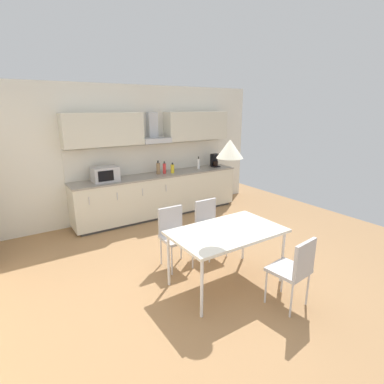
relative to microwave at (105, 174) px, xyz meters
name	(u,v)px	position (x,y,z in m)	size (l,w,h in m)	color
ground_plane	(215,278)	(0.61, -2.67, -1.05)	(7.73, 8.93, 0.02)	#9E754C
wall_back	(128,153)	(0.61, 0.36, 0.31)	(6.18, 0.10, 2.70)	silver
kitchen_counter	(159,194)	(1.13, 0.00, -0.59)	(3.64, 0.65, 0.90)	#333333
backsplash_tile	(152,158)	(1.13, 0.30, 0.16)	(3.62, 0.02, 0.59)	silver
upper_wall_cabinets	(154,128)	(1.13, 0.14, 0.81)	(3.62, 0.40, 0.61)	beige
microwave	(105,174)	(0.00, 0.00, 0.00)	(0.48, 0.35, 0.28)	#ADADB2
coffee_maker	(215,160)	(2.63, 0.03, 0.01)	(0.18, 0.19, 0.30)	black
bottle_white	(198,164)	(2.16, 0.02, -0.02)	(0.06, 0.06, 0.28)	white
bottle_yellow	(172,169)	(1.44, -0.04, -0.05)	(0.08, 0.08, 0.22)	yellow
bottle_brown	(158,168)	(1.14, 0.02, -0.02)	(0.08, 0.08, 0.28)	brown
bottle_red	(164,168)	(1.27, 0.00, -0.03)	(0.07, 0.07, 0.26)	red
dining_table	(227,234)	(0.64, -2.85, -0.33)	(1.42, 0.87, 0.76)	silver
chair_near_right	(295,266)	(0.97, -3.67, -0.51)	(0.44, 0.44, 0.87)	#B2B2B7
chair_far_left	(174,231)	(0.32, -2.04, -0.51)	(0.41, 0.41, 0.87)	#B2B2B7
chair_far_right	(209,222)	(0.96, -2.04, -0.51)	(0.40, 0.40, 0.87)	#B2B2B7
pendant_lamp	(230,149)	(0.64, -2.85, 0.75)	(0.32, 0.32, 0.22)	silver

